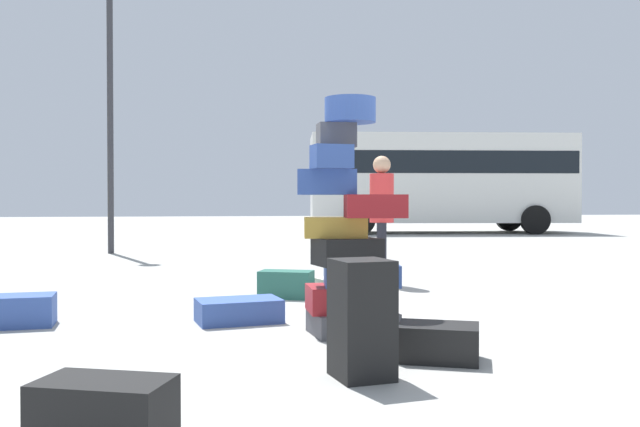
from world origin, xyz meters
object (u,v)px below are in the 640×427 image
suitcase_black_foreground_far (362,319)px  suitcase_black_left_side (438,342)px  suitcase_navy_foreground_near (16,311)px  suitcase_black_upright_blue (104,412)px  suitcase_teal_white_trunk (286,284)px  suitcase_navy_right_side (239,311)px  person_bearded_onlooker (382,208)px  suitcase_tower (348,241)px  suitcase_cream_behind_tower (342,285)px  lamp_post (110,63)px  parked_bus (439,177)px

suitcase_black_foreground_far → suitcase_black_left_side: bearing=20.1°
suitcase_navy_foreground_near → suitcase_black_upright_blue: suitcase_black_upright_blue is taller
suitcase_teal_white_trunk → suitcase_navy_right_side: size_ratio=0.80×
suitcase_black_foreground_far → person_bearded_onlooker: bearing=63.7°
suitcase_teal_white_trunk → suitcase_black_foreground_far: 3.28m
suitcase_tower → suitcase_black_left_side: size_ratio=3.54×
suitcase_cream_behind_tower → suitcase_navy_foreground_near: bearing=-172.0°
lamp_post → suitcase_teal_white_trunk: bearing=-67.8°
suitcase_black_left_side → suitcase_navy_right_side: bearing=150.6°
suitcase_navy_foreground_near → suitcase_black_left_side: size_ratio=1.16×
suitcase_navy_right_side → suitcase_teal_white_trunk: bearing=57.0°
suitcase_black_left_side → suitcase_navy_right_side: 2.00m
suitcase_navy_foreground_near → suitcase_black_foreground_far: size_ratio=0.86×
suitcase_black_upright_blue → parked_bus: (7.93, 17.90, 1.69)m
suitcase_cream_behind_tower → suitcase_tower: bearing=-118.2°
suitcase_navy_foreground_near → person_bearded_onlooker: size_ratio=0.38×
suitcase_cream_behind_tower → suitcase_black_upright_blue: bearing=-131.6°
suitcase_tower → suitcase_black_left_side: (0.40, -0.92, -0.61)m
suitcase_navy_foreground_near → person_bearded_onlooker: person_bearded_onlooker is taller
suitcase_black_upright_blue → suitcase_navy_right_side: size_ratio=0.80×
suitcase_black_left_side → suitcase_black_upright_blue: bearing=-124.7°
suitcase_tower → lamp_post: (-2.95, 8.64, 3.03)m
suitcase_tower → suitcase_teal_white_trunk: suitcase_tower is taller
suitcase_teal_white_trunk → suitcase_black_upright_blue: size_ratio=1.00×
suitcase_tower → suitcase_black_foreground_far: (-0.19, -1.26, -0.38)m
suitcase_navy_right_side → lamp_post: size_ratio=0.12×
suitcase_tower → suitcase_teal_white_trunk: (-0.25, 2.01, -0.58)m
suitcase_teal_white_trunk → person_bearded_onlooker: (1.31, 0.97, 0.80)m
suitcase_tower → suitcase_black_upright_blue: (-1.52, -2.13, -0.59)m
suitcase_black_foreground_far → suitcase_navy_foreground_near: bearing=130.3°
suitcase_navy_foreground_near → parked_bus: 17.59m
suitcase_navy_right_side → suitcase_tower: bearing=-49.4°
suitcase_cream_behind_tower → suitcase_teal_white_trunk: bearing=-177.1°
suitcase_tower → person_bearded_onlooker: suitcase_tower is taller
suitcase_black_foreground_far → parked_bus: size_ratio=0.08×
suitcase_tower → parked_bus: parked_bus is taller
suitcase_black_left_side → lamp_post: (-3.35, 9.56, 3.64)m
suitcase_navy_right_side → parked_bus: bearing=54.3°
suitcase_black_foreground_far → suitcase_black_upright_blue: (-1.33, -0.87, -0.21)m
suitcase_navy_right_side → lamp_post: 9.03m
suitcase_cream_behind_tower → suitcase_navy_right_side: (-1.23, -1.60, 0.01)m
parked_bus → person_bearded_onlooker: bearing=-105.5°
suitcase_black_foreground_far → parked_bus: bearing=59.0°
suitcase_black_left_side → suitcase_cream_behind_tower: size_ratio=0.80×
suitcase_navy_foreground_near → suitcase_black_left_side: 3.49m
suitcase_cream_behind_tower → lamp_post: lamp_post is taller
suitcase_black_upright_blue → suitcase_navy_right_side: bearing=96.5°
person_bearded_onlooker → lamp_post: 7.48m
suitcase_teal_white_trunk → suitcase_black_foreground_far: bearing=-67.7°
suitcase_black_upright_blue → suitcase_black_foreground_far: bearing=53.8°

